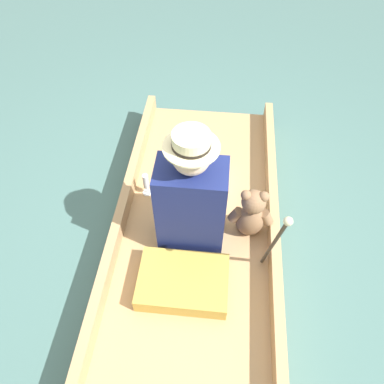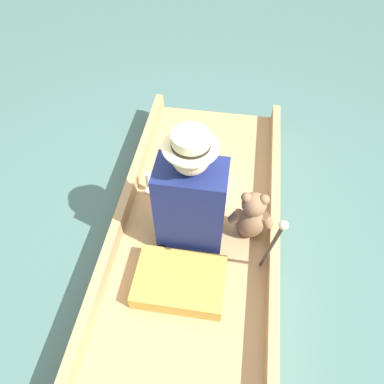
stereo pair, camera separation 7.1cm
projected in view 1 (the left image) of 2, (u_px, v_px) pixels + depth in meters
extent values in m
plane|color=#476B66|center=(195.00, 244.00, 2.60)|extent=(16.00, 16.00, 0.00)
cube|color=tan|center=(195.00, 239.00, 2.55)|extent=(1.08, 2.62, 0.13)
cube|color=tan|center=(120.00, 222.00, 2.49)|extent=(0.06, 2.62, 0.13)
cube|color=tan|center=(274.00, 235.00, 2.42)|extent=(0.06, 2.62, 0.13)
cube|color=#B7933D|center=(183.00, 282.00, 2.22)|extent=(0.53, 0.37, 0.11)
cube|color=white|center=(197.00, 187.00, 2.70)|extent=(0.36, 0.54, 0.11)
cube|color=navy|center=(191.00, 207.00, 2.23)|extent=(0.40, 0.26, 0.66)
cube|color=beige|center=(194.00, 185.00, 2.28)|extent=(0.04, 0.01, 0.36)
cube|color=white|center=(175.00, 181.00, 2.26)|extent=(0.02, 0.01, 0.39)
cube|color=white|center=(212.00, 183.00, 2.25)|extent=(0.02, 0.01, 0.39)
sphere|color=beige|center=(191.00, 156.00, 1.90)|extent=(0.20, 0.20, 0.20)
cylinder|color=beige|center=(191.00, 147.00, 1.85)|extent=(0.29, 0.29, 0.01)
cylinder|color=beige|center=(191.00, 140.00, 1.82)|extent=(0.19, 0.19, 0.08)
cylinder|color=black|center=(191.00, 144.00, 1.84)|extent=(0.20, 0.20, 0.02)
ellipsoid|color=#846042|center=(250.00, 220.00, 2.41)|extent=(0.18, 0.15, 0.27)
sphere|color=#846042|center=(254.00, 202.00, 2.26)|extent=(0.15, 0.15, 0.15)
sphere|color=brown|center=(254.00, 195.00, 2.31)|extent=(0.06, 0.06, 0.06)
sphere|color=#846042|center=(246.00, 195.00, 2.22)|extent=(0.06, 0.06, 0.06)
sphere|color=#846042|center=(264.00, 197.00, 2.22)|extent=(0.06, 0.06, 0.06)
cylinder|color=#846042|center=(236.00, 215.00, 2.38)|extent=(0.10, 0.07, 0.12)
cylinder|color=#846042|center=(266.00, 217.00, 2.37)|extent=(0.10, 0.07, 0.12)
sphere|color=#846042|center=(241.00, 224.00, 2.52)|extent=(0.07, 0.07, 0.07)
sphere|color=#846042|center=(255.00, 225.00, 2.51)|extent=(0.07, 0.07, 0.07)
cylinder|color=silver|center=(147.00, 192.00, 2.73)|extent=(0.07, 0.07, 0.01)
cylinder|color=silver|center=(147.00, 190.00, 2.71)|extent=(0.01, 0.01, 0.06)
cylinder|color=silver|center=(146.00, 181.00, 2.64)|extent=(0.04, 0.04, 0.12)
cylinder|color=#2D2823|center=(273.00, 245.00, 2.00)|extent=(0.02, 0.25, 0.78)
sphere|color=beige|center=(288.00, 221.00, 1.63)|extent=(0.04, 0.04, 0.04)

